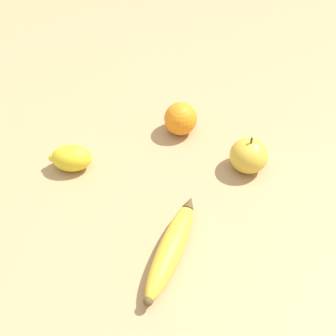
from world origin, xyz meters
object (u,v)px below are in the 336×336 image
at_px(lemon, 71,158).
at_px(apple, 249,155).
at_px(orange, 181,119).
at_px(banana, 171,248).

bearing_deg(lemon, apple, 2.49).
height_order(orange, apple, apple).
relative_size(banana, orange, 3.08).
height_order(banana, lemon, lemon).
height_order(banana, apple, apple).
distance_m(orange, lemon, 0.25).
bearing_deg(orange, lemon, -150.83).
bearing_deg(apple, lemon, -177.51).
xyz_separation_m(banana, apple, (0.15, 0.22, 0.01)).
height_order(orange, lemon, orange).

